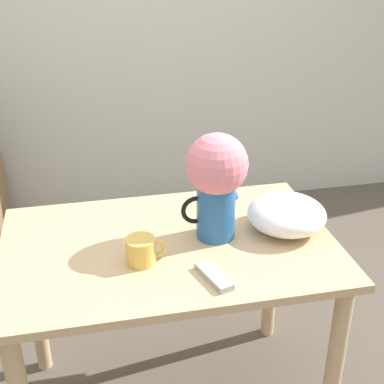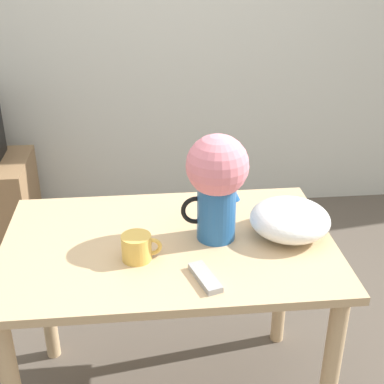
{
  "view_description": "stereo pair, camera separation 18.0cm",
  "coord_description": "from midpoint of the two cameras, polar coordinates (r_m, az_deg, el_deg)",
  "views": [
    {
      "loc": [
        -0.33,
        -1.58,
        1.75
      ],
      "look_at": [
        0.0,
        -0.01,
        0.94
      ],
      "focal_mm": 50.0,
      "sensor_mm": 36.0,
      "label": 1
    },
    {
      "loc": [
        -0.16,
        -1.61,
        1.75
      ],
      "look_at": [
        0.0,
        -0.01,
        0.94
      ],
      "focal_mm": 50.0,
      "sensor_mm": 36.0,
      "label": 2
    }
  ],
  "objects": [
    {
      "name": "table",
      "position": [
        1.93,
        0.21,
        -8.53
      ],
      "size": [
        1.15,
        0.75,
        0.76
      ],
      "color": "tan",
      "rests_on": "ground_plane"
    },
    {
      "name": "remote_control",
      "position": [
        1.67,
        4.52,
        -9.18
      ],
      "size": [
        0.1,
        0.17,
        0.02
      ],
      "color": "#999999",
      "rests_on": "table"
    },
    {
      "name": "coffee_mug",
      "position": [
        1.75,
        -2.92,
        -6.01
      ],
      "size": [
        0.13,
        0.1,
        0.09
      ],
      "color": "gold",
      "rests_on": "table"
    },
    {
      "name": "flower_vase",
      "position": [
        1.79,
        5.56,
        1.39
      ],
      "size": [
        0.23,
        0.21,
        0.38
      ],
      "color": "#235B9E",
      "rests_on": "table"
    },
    {
      "name": "wall_back",
      "position": [
        3.36,
        -1.6,
        18.82
      ],
      "size": [
        8.0,
        0.05,
        2.6
      ],
      "color": "silver",
      "rests_on": "ground_plane"
    },
    {
      "name": "white_bowl",
      "position": [
        1.93,
        13.05,
        -2.93
      ],
      "size": [
        0.28,
        0.28,
        0.12
      ],
      "color": "white",
      "rests_on": "table"
    }
  ]
}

